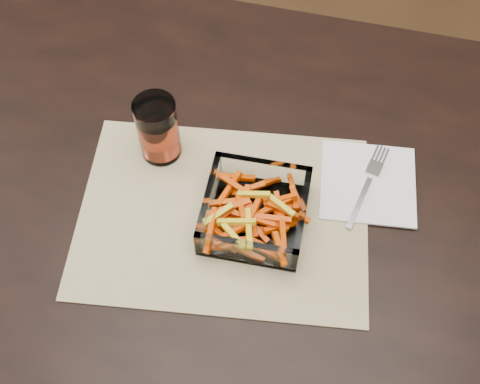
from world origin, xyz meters
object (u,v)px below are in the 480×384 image
tumbler (158,131)px  fork (368,183)px  glass_bowl (255,212)px  dining_table (264,233)px

tumbler → fork: (0.34, 0.01, -0.05)m
tumbler → glass_bowl: bearing=-27.2°
glass_bowl → tumbler: (-0.18, 0.09, 0.03)m
dining_table → glass_bowl: 0.12m
glass_bowl → tumbler: tumbler is taller
glass_bowl → tumbler: 0.20m
dining_table → tumbler: bearing=161.4°
dining_table → tumbler: size_ratio=13.64×
glass_bowl → tumbler: bearing=152.8°
glass_bowl → fork: glass_bowl is taller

